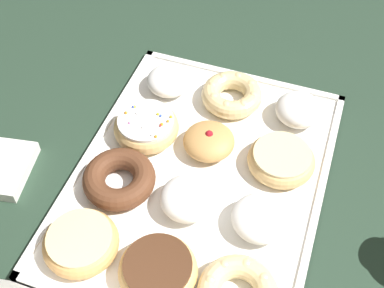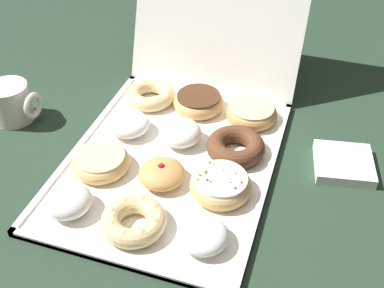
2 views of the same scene
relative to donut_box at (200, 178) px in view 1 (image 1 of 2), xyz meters
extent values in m
plane|color=#233828|center=(0.00, 0.00, -0.01)|extent=(3.00, 3.00, 0.00)
cube|color=white|center=(0.00, 0.00, 0.00)|extent=(0.41, 0.53, 0.01)
cube|color=white|center=(0.00, -0.26, 0.00)|extent=(0.41, 0.01, 0.01)
cube|color=white|center=(-0.20, 0.00, 0.00)|extent=(0.01, 0.53, 0.01)
cube|color=white|center=(0.20, 0.00, 0.00)|extent=(0.01, 0.53, 0.01)
ellipsoid|color=white|center=(-0.13, -0.18, 0.03)|extent=(0.08, 0.08, 0.05)
torus|color=#EACC8C|center=(0.00, -0.19, 0.02)|extent=(0.12, 0.12, 0.04)
sphere|color=#EACC8C|center=(0.04, -0.19, 0.03)|extent=(0.02, 0.02, 0.02)
sphere|color=#EACC8C|center=(0.03, -0.16, 0.03)|extent=(0.02, 0.02, 0.02)
sphere|color=#EACC8C|center=(0.00, -0.15, 0.03)|extent=(0.02, 0.02, 0.02)
sphere|color=#EACC8C|center=(-0.03, -0.16, 0.03)|extent=(0.02, 0.02, 0.02)
sphere|color=#EACC8C|center=(-0.04, -0.19, 0.03)|extent=(0.02, 0.02, 0.02)
sphere|color=#EACC8C|center=(-0.03, -0.21, 0.03)|extent=(0.02, 0.02, 0.02)
sphere|color=#EACC8C|center=(0.00, -0.23, 0.03)|extent=(0.02, 0.02, 0.02)
sphere|color=#EACC8C|center=(0.03, -0.21, 0.03)|extent=(0.02, 0.02, 0.02)
ellipsoid|color=white|center=(0.12, -0.18, 0.03)|extent=(0.09, 0.09, 0.04)
torus|color=#E5B770|center=(-0.12, -0.07, 0.02)|extent=(0.11, 0.11, 0.03)
cylinder|color=beige|center=(-0.12, -0.07, 0.04)|extent=(0.10, 0.10, 0.01)
ellipsoid|color=tan|center=(0.01, -0.06, 0.02)|extent=(0.09, 0.09, 0.04)
sphere|color=#B21923|center=(0.01, -0.06, 0.04)|extent=(0.01, 0.01, 0.01)
torus|color=#E5B770|center=(0.12, -0.06, 0.02)|extent=(0.12, 0.12, 0.04)
cylinder|color=white|center=(0.12, -0.06, 0.04)|extent=(0.10, 0.10, 0.01)
sphere|color=white|center=(0.14, -0.06, 0.05)|extent=(0.01, 0.01, 0.01)
sphere|color=yellow|center=(0.10, -0.07, 0.05)|extent=(0.00, 0.00, 0.00)
sphere|color=yellow|center=(0.15, -0.08, 0.05)|extent=(0.01, 0.01, 0.01)
sphere|color=orange|center=(0.09, -0.03, 0.05)|extent=(0.01, 0.01, 0.01)
sphere|color=orange|center=(0.09, -0.05, 0.05)|extent=(0.01, 0.01, 0.01)
sphere|color=orange|center=(0.08, -0.06, 0.05)|extent=(0.01, 0.01, 0.01)
sphere|color=pink|center=(0.14, -0.04, 0.05)|extent=(0.00, 0.00, 0.00)
sphere|color=red|center=(0.09, -0.05, 0.05)|extent=(0.00, 0.00, 0.00)
sphere|color=blue|center=(0.10, -0.07, 0.05)|extent=(0.00, 0.00, 0.00)
sphere|color=orange|center=(0.16, -0.06, 0.05)|extent=(0.01, 0.01, 0.01)
sphere|color=white|center=(0.10, -0.03, 0.05)|extent=(0.00, 0.00, 0.00)
sphere|color=blue|center=(0.15, -0.08, 0.05)|extent=(0.01, 0.01, 0.01)
sphere|color=white|center=(0.12, -0.04, 0.05)|extent=(0.00, 0.00, 0.00)
sphere|color=yellow|center=(0.08, -0.08, 0.05)|extent=(0.01, 0.01, 0.01)
ellipsoid|color=white|center=(-0.12, 0.06, 0.03)|extent=(0.09, 0.09, 0.04)
ellipsoid|color=white|center=(0.00, 0.06, 0.03)|extent=(0.09, 0.09, 0.05)
torus|color=#59331E|center=(0.12, 0.06, 0.02)|extent=(0.12, 0.12, 0.04)
sphere|color=#EACC8C|center=(-0.08, 0.18, 0.03)|extent=(0.02, 0.02, 0.02)
sphere|color=#EACC8C|center=(-0.15, 0.16, 0.03)|extent=(0.02, 0.02, 0.02)
sphere|color=#EACC8C|center=(-0.12, 0.14, 0.03)|extent=(0.02, 0.02, 0.02)
sphere|color=#EACC8C|center=(-0.09, 0.16, 0.03)|extent=(0.02, 0.02, 0.02)
torus|color=tan|center=(0.00, 0.19, 0.02)|extent=(0.12, 0.12, 0.04)
cylinder|color=#472816|center=(0.00, 0.19, 0.04)|extent=(0.10, 0.10, 0.01)
torus|color=tan|center=(0.13, 0.19, 0.02)|extent=(0.12, 0.12, 0.03)
cylinder|color=#EACC8C|center=(0.13, 0.19, 0.04)|extent=(0.10, 0.10, 0.01)
camera|label=1|loc=(-0.15, 0.47, 0.70)|focal=47.17mm
camera|label=2|loc=(0.26, -0.67, 0.65)|focal=44.35mm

